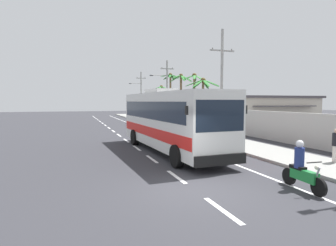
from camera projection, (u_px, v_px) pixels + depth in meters
name	position (u px, v px, depth m)	size (l,w,h in m)	color
ground_plane	(194.00, 189.00, 9.54)	(160.00, 160.00, 0.00)	#303035
sidewalk_kerb	(223.00, 140.00, 21.16)	(3.20, 90.00, 0.14)	gray
lane_markings	(146.00, 136.00, 24.12)	(3.55, 71.00, 0.01)	white
boundary_wall	(237.00, 122.00, 26.07)	(0.24, 60.00, 2.22)	#B2B2AD
coach_bus_foreground	(169.00, 119.00, 16.61)	(3.32, 11.39, 3.74)	silver
motorcycle_beside_bus	(168.00, 126.00, 26.26)	(0.56, 1.96, 1.62)	black
motorcycle_trailing	(302.00, 170.00, 9.47)	(0.56, 1.96, 1.67)	black
pedestrian_near_kerb	(199.00, 123.00, 24.83)	(0.36, 0.36, 1.79)	#2D7A47
pedestrian_midwalk	(192.00, 121.00, 28.06)	(0.36, 0.36, 1.68)	beige
pedestrian_far_walk	(336.00, 145.00, 13.11)	(0.36, 0.36, 1.58)	beige
utility_pole_mid	(222.00, 81.00, 24.85)	(2.36, 0.24, 9.24)	#9E9E99
utility_pole_far	(166.00, 90.00, 39.52)	(3.45, 0.24, 8.64)	#9E9E99
utility_pole_distant	(141.00, 93.00, 54.16)	(3.28, 0.24, 8.63)	#9E9E99
palm_nearest	(161.00, 94.00, 49.62)	(3.07, 3.00, 5.82)	brown
palm_second	(203.00, 89.00, 30.77)	(3.91, 3.87, 5.55)	brown
palm_third	(181.00, 87.00, 40.59)	(3.68, 3.74, 6.96)	brown
palm_fourth	(194.00, 87.00, 35.47)	(3.23, 3.20, 6.51)	brown
palm_farthest	(171.00, 87.00, 43.76)	(3.51, 3.22, 7.35)	brown
roadside_building	(262.00, 112.00, 32.21)	(11.11, 7.61, 3.56)	beige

